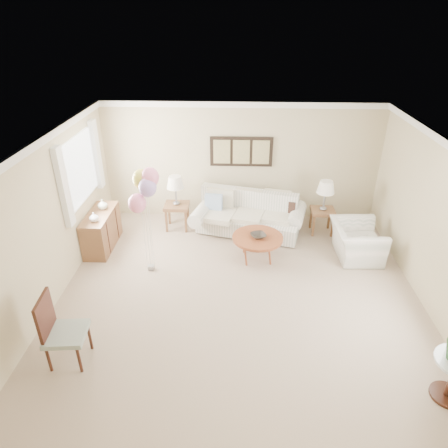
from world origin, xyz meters
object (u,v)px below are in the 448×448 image
coffee_table (258,238)px  balloon_cluster (144,187)px  sofa (249,217)px  accent_chair (59,329)px  armchair (356,241)px

coffee_table → balloon_cluster: (-1.94, -0.46, 1.20)m
sofa → balloon_cluster: (-1.80, -1.54, 1.31)m
accent_chair → balloon_cluster: (0.75, 2.18, 1.10)m
coffee_table → accent_chair: accent_chair is taller
coffee_table → armchair: (1.91, 0.17, -0.11)m
armchair → accent_chair: accent_chair is taller
accent_chair → armchair: bearing=31.4°
balloon_cluster → armchair: bearing=9.2°
sofa → armchair: size_ratio=2.49×
coffee_table → armchair: bearing=5.2°
sofa → accent_chair: bearing=-124.4°
sofa → balloon_cluster: bearing=-139.4°
coffee_table → balloon_cluster: 2.33m
armchair → balloon_cluster: 4.12m
accent_chair → balloon_cluster: balloon_cluster is taller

